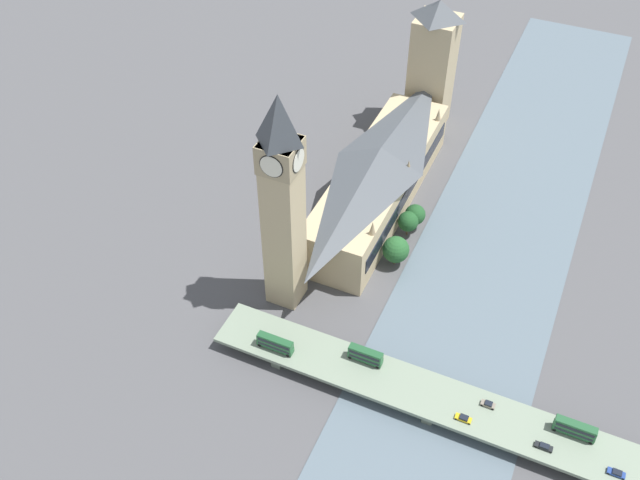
# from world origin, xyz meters

# --- Properties ---
(ground_plane) EXTENTS (600.00, 600.00, 0.00)m
(ground_plane) POSITION_xyz_m (0.00, 0.00, 0.00)
(ground_plane) COLOR #4C4C4F
(river_water) EXTENTS (51.20, 360.00, 0.30)m
(river_water) POSITION_xyz_m (-31.60, 0.00, 0.15)
(river_water) COLOR slate
(river_water) RESTS_ON ground_plane
(parliament_hall) EXTENTS (23.51, 92.04, 25.89)m
(parliament_hall) POSITION_xyz_m (14.52, -8.00, 12.84)
(parliament_hall) COLOR tan
(parliament_hall) RESTS_ON ground_plane
(clock_tower) EXTENTS (11.36, 11.36, 76.53)m
(clock_tower) POSITION_xyz_m (25.14, 47.11, 41.07)
(clock_tower) COLOR tan
(clock_tower) RESTS_ON ground_plane
(victoria_tower) EXTENTS (16.10, 16.10, 59.04)m
(victoria_tower) POSITION_xyz_m (14.58, -66.07, 27.52)
(victoria_tower) COLOR tan
(victoria_tower) RESTS_ON ground_plane
(road_bridge) EXTENTS (134.40, 15.69, 4.83)m
(road_bridge) POSITION_xyz_m (-31.60, 68.05, 3.88)
(road_bridge) COLOR #5D6A59
(road_bridge) RESTS_ON ground_plane
(double_decker_bus_lead) EXTENTS (11.38, 2.48, 4.84)m
(double_decker_bus_lead) POSITION_xyz_m (16.81, 71.52, 7.51)
(double_decker_bus_lead) COLOR #235B33
(double_decker_bus_lead) RESTS_ON road_bridge
(double_decker_bus_mid) EXTENTS (11.20, 2.51, 4.89)m
(double_decker_bus_mid) POSITION_xyz_m (-68.96, 64.26, 7.52)
(double_decker_bus_mid) COLOR #235B33
(double_decker_bus_mid) RESTS_ON road_bridge
(double_decker_bus_rear) EXTENTS (10.39, 2.52, 4.92)m
(double_decker_bus_rear) POSITION_xyz_m (-9.12, 64.62, 7.54)
(double_decker_bus_rear) COLOR #235B33
(double_decker_bus_rear) RESTS_ON road_bridge
(car_northbound_lead) EXTENTS (4.76, 1.75, 1.31)m
(car_northbound_lead) POSITION_xyz_m (-62.61, 71.61, 5.49)
(car_northbound_lead) COLOR black
(car_northbound_lead) RESTS_ON road_bridge
(car_northbound_mid) EXTENTS (4.51, 1.88, 1.28)m
(car_northbound_mid) POSITION_xyz_m (-81.13, 71.54, 5.48)
(car_northbound_mid) COLOR navy
(car_northbound_mid) RESTS_ON road_bridge
(car_northbound_tail) EXTENTS (4.55, 1.89, 1.40)m
(car_northbound_tail) POSITION_xyz_m (-40.88, 72.03, 5.52)
(car_northbound_tail) COLOR gold
(car_northbound_tail) RESTS_ON road_bridge
(car_southbound_lead) EXTENTS (3.98, 1.86, 1.40)m
(car_southbound_lead) POSITION_xyz_m (-45.87, 64.92, 5.53)
(car_southbound_lead) COLOR slate
(car_southbound_lead) RESTS_ON road_bridge
(tree_embankment_near) EXTENTS (7.43, 7.43, 10.17)m
(tree_embankment_near) POSITION_xyz_m (-2.26, -0.75, 6.44)
(tree_embankment_near) COLOR brown
(tree_embankment_near) RESTS_ON ground_plane
(tree_embankment_mid) EXTENTS (9.16, 9.16, 11.25)m
(tree_embankment_mid) POSITION_xyz_m (-2.09, 18.91, 6.66)
(tree_embankment_mid) COLOR brown
(tree_embankment_mid) RESTS_ON ground_plane
(tree_embankment_far) EXTENTS (7.32, 7.32, 9.88)m
(tree_embankment_far) POSITION_xyz_m (-1.14, 3.41, 6.20)
(tree_embankment_far) COLOR brown
(tree_embankment_far) RESTS_ON ground_plane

